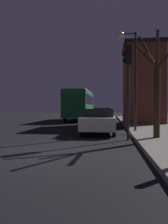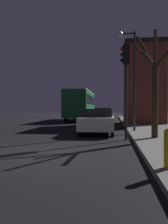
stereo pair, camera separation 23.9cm
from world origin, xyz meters
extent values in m
plane|color=black|center=(0.00, 0.00, 0.00)|extent=(120.00, 120.00, 0.00)
cube|color=brown|center=(5.23, 14.16, 3.64)|extent=(3.41, 4.63, 6.95)
cube|color=black|center=(5.23, 14.16, 7.26)|extent=(3.65, 4.87, 0.30)
cube|color=black|center=(3.51, 13.57, 1.56)|extent=(0.03, 0.70, 1.10)
cube|color=beige|center=(3.51, 14.76, 1.56)|extent=(0.03, 0.70, 1.10)
cube|color=black|center=(3.51, 13.57, 6.51)|extent=(0.03, 0.70, 1.10)
cube|color=black|center=(3.51, 14.76, 6.51)|extent=(0.03, 0.70, 1.10)
cylinder|color=#28282B|center=(3.70, 6.26, 3.12)|extent=(0.14, 0.14, 5.92)
cylinder|color=#28282B|center=(3.25, 6.26, 5.98)|extent=(0.90, 0.09, 0.09)
sphere|color=#F4EAC6|center=(2.80, 6.26, 5.93)|extent=(0.42, 0.42, 0.42)
cylinder|color=#28282B|center=(3.04, 3.32, 1.79)|extent=(0.12, 0.12, 3.58)
cube|color=black|center=(3.04, 3.32, 4.03)|extent=(0.30, 0.24, 0.90)
sphere|color=red|center=(2.86, 3.32, 4.30)|extent=(0.20, 0.20, 0.20)
sphere|color=black|center=(2.86, 3.32, 4.03)|extent=(0.20, 0.20, 0.20)
sphere|color=black|center=(2.86, 3.32, 3.76)|extent=(0.20, 0.20, 0.20)
cylinder|color=#382819|center=(4.33, 3.25, 1.76)|extent=(0.29, 0.29, 3.20)
cylinder|color=#382819|center=(3.93, 3.28, 4.11)|extent=(0.91, 0.19, 1.54)
cylinder|color=#382819|center=(4.62, 2.73, 3.74)|extent=(0.73, 1.16, 0.85)
cylinder|color=#382819|center=(4.22, 2.64, 4.02)|extent=(0.37, 1.33, 1.40)
cylinder|color=#382819|center=(4.03, 2.97, 3.65)|extent=(0.76, 0.72, 0.70)
cylinder|color=#382819|center=(3.87, 3.12, 3.83)|extent=(1.03, 0.38, 1.01)
cube|color=#1E6B33|center=(-1.51, 19.35, 1.96)|extent=(2.54, 9.81, 2.95)
cube|color=black|center=(-1.51, 19.35, 2.49)|extent=(2.56, 9.03, 1.06)
cube|color=#B2B2B2|center=(-1.51, 19.35, 3.49)|extent=(2.41, 9.32, 0.12)
cylinder|color=black|center=(-0.33, 22.54, 0.48)|extent=(0.18, 0.96, 0.96)
cylinder|color=black|center=(-2.69, 22.54, 0.48)|extent=(0.18, 0.96, 0.96)
cylinder|color=black|center=(-0.33, 16.16, 0.48)|extent=(0.18, 0.96, 0.96)
cylinder|color=black|center=(-2.69, 16.16, 0.48)|extent=(0.18, 0.96, 0.96)
cube|color=beige|center=(1.54, 5.86, 0.66)|extent=(1.90, 4.23, 0.70)
cube|color=black|center=(1.54, 5.65, 1.25)|extent=(1.67, 2.20, 0.46)
cylinder|color=black|center=(2.40, 7.23, 0.31)|extent=(0.18, 0.62, 0.62)
cylinder|color=black|center=(0.68, 7.23, 0.31)|extent=(0.18, 0.62, 0.62)
cylinder|color=black|center=(2.40, 4.48, 0.31)|extent=(0.18, 0.62, 0.62)
cylinder|color=black|center=(0.68, 4.48, 0.31)|extent=(0.18, 0.62, 0.62)
cube|color=#B21E19|center=(1.43, 15.35, 0.65)|extent=(1.76, 3.89, 0.71)
cube|color=black|center=(1.43, 15.16, 1.27)|extent=(1.54, 2.02, 0.54)
cylinder|color=black|center=(2.22, 16.61, 0.30)|extent=(0.18, 0.59, 0.59)
cylinder|color=black|center=(0.64, 16.61, 0.30)|extent=(0.18, 0.59, 0.59)
cylinder|color=black|center=(2.22, 14.09, 0.30)|extent=(0.18, 0.59, 0.59)
cylinder|color=black|center=(0.64, 14.09, 0.30)|extent=(0.18, 0.59, 0.59)
camera|label=1|loc=(2.19, -7.12, 1.52)|focal=35.00mm
camera|label=2|loc=(2.43, -7.09, 1.52)|focal=35.00mm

